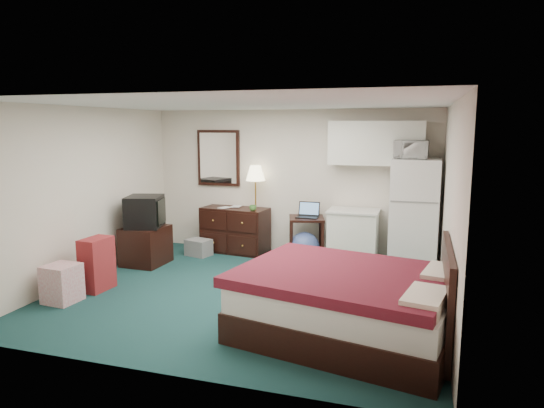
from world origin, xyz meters
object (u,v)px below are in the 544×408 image
(tv_stand, at_px, (146,245))
(desk, at_px, (306,238))
(dresser, at_px, (235,230))
(suitcase, at_px, (97,264))
(kitchen_counter, at_px, (353,237))
(bed, at_px, (348,304))
(fridge, at_px, (414,215))
(floor_lamp, at_px, (256,209))

(tv_stand, bearing_deg, desk, 24.99)
(dresser, distance_m, suitcase, 2.67)
(kitchen_counter, xyz_separation_m, suitcase, (-3.15, -2.38, -0.06))
(dresser, height_order, suitcase, dresser)
(desk, height_order, kitchen_counter, kitchen_counter)
(kitchen_counter, height_order, bed, kitchen_counter)
(suitcase, bearing_deg, fridge, 33.00)
(bed, bearing_deg, kitchen_counter, 108.41)
(floor_lamp, height_order, desk, floor_lamp)
(bed, relative_size, suitcase, 3.01)
(desk, distance_m, tv_stand, 2.64)
(floor_lamp, xyz_separation_m, fridge, (2.67, -0.24, 0.09))
(floor_lamp, xyz_separation_m, suitcase, (-1.42, -2.52, -0.41))
(fridge, height_order, tv_stand, fridge)
(tv_stand, bearing_deg, fridge, 15.07)
(fridge, bearing_deg, tv_stand, -167.11)
(tv_stand, bearing_deg, dresser, 48.09)
(fridge, relative_size, tv_stand, 2.58)
(floor_lamp, relative_size, kitchen_counter, 1.82)
(tv_stand, bearing_deg, suitcase, -86.30)
(fridge, bearing_deg, floor_lamp, 174.31)
(floor_lamp, bearing_deg, kitchen_counter, -4.62)
(kitchen_counter, bearing_deg, fridge, -6.21)
(bed, bearing_deg, desk, 123.32)
(fridge, height_order, bed, fridge)
(dresser, height_order, bed, dresser)
(floor_lamp, distance_m, suitcase, 2.92)
(tv_stand, relative_size, suitcase, 0.92)
(bed, bearing_deg, fridge, 89.29)
(tv_stand, height_order, suitcase, suitcase)
(suitcase, bearing_deg, tv_stand, 95.83)
(bed, bearing_deg, tv_stand, 165.33)
(suitcase, bearing_deg, dresser, 70.57)
(floor_lamp, bearing_deg, fridge, -5.24)
(desk, bearing_deg, kitchen_counter, -12.50)
(floor_lamp, relative_size, suitcase, 2.13)
(floor_lamp, relative_size, fridge, 0.89)
(dresser, height_order, desk, dresser)
(desk, bearing_deg, bed, -83.98)
(kitchen_counter, height_order, tv_stand, kitchen_counter)
(kitchen_counter, bearing_deg, suitcase, -142.74)
(dresser, distance_m, floor_lamp, 0.53)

